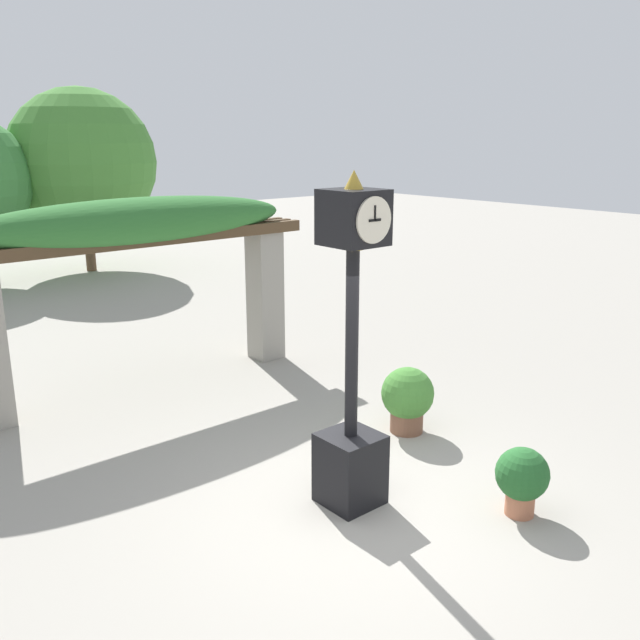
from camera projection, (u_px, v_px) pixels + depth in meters
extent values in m
plane|color=gray|center=(357.00, 510.00, 7.17)|extent=(60.00, 60.00, 0.00)
cube|color=black|center=(350.00, 468.00, 7.24)|extent=(0.59, 0.59, 0.78)
cylinder|color=black|center=(352.00, 346.00, 6.87)|extent=(0.14, 0.14, 1.97)
cylinder|color=gold|center=(353.00, 247.00, 6.61)|extent=(0.22, 0.22, 0.04)
cube|color=black|center=(353.00, 217.00, 6.53)|extent=(0.54, 0.54, 0.54)
cylinder|color=beige|center=(374.00, 220.00, 6.32)|extent=(0.44, 0.02, 0.44)
cylinder|color=beige|center=(334.00, 215.00, 6.74)|extent=(0.44, 0.02, 0.44)
cube|color=black|center=(375.00, 220.00, 6.31)|extent=(0.15, 0.01, 0.02)
cube|color=black|center=(375.00, 213.00, 6.30)|extent=(0.02, 0.01, 0.14)
cone|color=gold|center=(354.00, 179.00, 6.44)|extent=(0.19, 0.19, 0.18)
cube|color=gray|center=(265.00, 296.00, 11.83)|extent=(0.48, 0.48, 2.25)
cube|color=#4C3823|center=(146.00, 241.00, 9.90)|extent=(5.67, 0.12, 0.18)
cube|color=#4C3823|center=(138.00, 239.00, 10.08)|extent=(5.67, 0.12, 0.18)
cube|color=#4C3823|center=(131.00, 237.00, 10.25)|extent=(5.67, 0.12, 0.18)
ellipsoid|color=#2D6B2D|center=(137.00, 221.00, 10.01)|extent=(5.09, 1.08, 0.70)
cylinder|color=#B26B4C|center=(520.00, 503.00, 7.06)|extent=(0.30, 0.30, 0.25)
sphere|color=#235B28|center=(522.00, 474.00, 6.97)|extent=(0.55, 0.55, 0.55)
cylinder|color=brown|center=(407.00, 421.00, 9.04)|extent=(0.44, 0.44, 0.28)
sphere|color=#427F33|center=(408.00, 393.00, 8.94)|extent=(0.70, 0.70, 0.70)
cylinder|color=brown|center=(89.00, 242.00, 19.66)|extent=(0.28, 0.28, 1.66)
sphere|color=#427F33|center=(82.00, 162.00, 19.06)|extent=(4.11, 4.11, 4.11)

